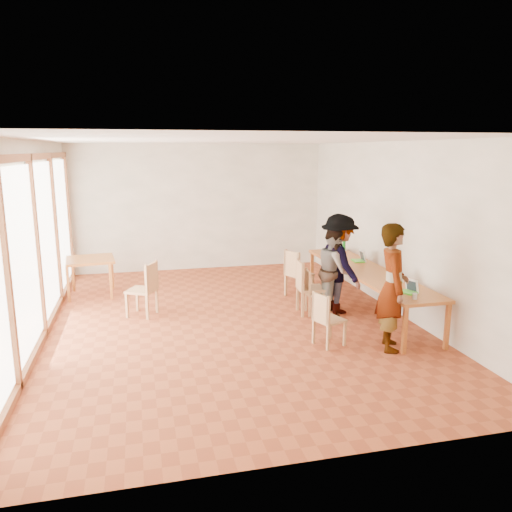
{
  "coord_description": "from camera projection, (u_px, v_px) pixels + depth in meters",
  "views": [
    {
      "loc": [
        -1.44,
        -7.93,
        2.85
      ],
      "look_at": [
        0.47,
        0.06,
        1.1
      ],
      "focal_mm": 35.0,
      "sensor_mm": 36.0,
      "label": 1
    }
  ],
  "objects": [
    {
      "name": "ground",
      "position": [
        230.0,
        321.0,
        8.46
      ],
      "size": [
        8.0,
        8.0,
        0.0
      ],
      "primitive_type": "plane",
      "color": "#A24A27",
      "rests_on": "ground"
    },
    {
      "name": "wall_back",
      "position": [
        199.0,
        207.0,
        11.96
      ],
      "size": [
        6.0,
        0.1,
        3.0
      ],
      "primitive_type": "cube",
      "color": "white",
      "rests_on": "ground"
    },
    {
      "name": "wall_front",
      "position": [
        312.0,
        308.0,
        4.35
      ],
      "size": [
        6.0,
        0.1,
        3.0
      ],
      "primitive_type": "cube",
      "color": "white",
      "rests_on": "ground"
    },
    {
      "name": "wall_right",
      "position": [
        396.0,
        228.0,
        8.83
      ],
      "size": [
        0.1,
        8.0,
        3.0
      ],
      "primitive_type": "cube",
      "color": "white",
      "rests_on": "ground"
    },
    {
      "name": "window_wall",
      "position": [
        35.0,
        242.0,
        7.48
      ],
      "size": [
        0.1,
        8.0,
        3.0
      ],
      "primitive_type": "cube",
      "color": "white",
      "rests_on": "ground"
    },
    {
      "name": "ceiling",
      "position": [
        228.0,
        139.0,
        7.83
      ],
      "size": [
        6.0,
        8.0,
        0.04
      ],
      "primitive_type": "cube",
      "color": "white",
      "rests_on": "wall_back"
    },
    {
      "name": "communal_table",
      "position": [
        367.0,
        273.0,
        8.9
      ],
      "size": [
        0.8,
        4.0,
        0.75
      ],
      "color": "#B85E28",
      "rests_on": "ground"
    },
    {
      "name": "side_table",
      "position": [
        90.0,
        262.0,
        9.86
      ],
      "size": [
        0.9,
        0.9,
        0.75
      ],
      "rotation": [
        0.0,
        0.0,
        0.11
      ],
      "color": "#B85E28",
      "rests_on": "ground"
    },
    {
      "name": "chair_near",
      "position": [
        325.0,
        314.0,
        7.31
      ],
      "size": [
        0.48,
        0.48,
        0.43
      ],
      "rotation": [
        0.0,
        0.0,
        0.34
      ],
      "color": "tan",
      "rests_on": "ground"
    },
    {
      "name": "chair_mid",
      "position": [
        312.0,
        287.0,
        8.76
      ],
      "size": [
        0.42,
        0.42,
        0.42
      ],
      "rotation": [
        0.0,
        0.0,
        -0.14
      ],
      "color": "tan",
      "rests_on": "ground"
    },
    {
      "name": "chair_far",
      "position": [
        305.0,
        282.0,
        8.76
      ],
      "size": [
        0.48,
        0.48,
        0.51
      ],
      "rotation": [
        0.0,
        0.0,
        -0.08
      ],
      "color": "tan",
      "rests_on": "ground"
    },
    {
      "name": "chair_empty",
      "position": [
        296.0,
        269.0,
        9.75
      ],
      "size": [
        0.58,
        0.58,
        0.5
      ],
      "rotation": [
        0.0,
        0.0,
        0.42
      ],
      "color": "tan",
      "rests_on": "ground"
    },
    {
      "name": "chair_spare",
      "position": [
        147.0,
        283.0,
        8.63
      ],
      "size": [
        0.6,
        0.6,
        0.51
      ],
      "rotation": [
        0.0,
        0.0,
        2.66
      ],
      "color": "tan",
      "rests_on": "ground"
    },
    {
      "name": "person_near",
      "position": [
        392.0,
        287.0,
        7.14
      ],
      "size": [
        0.63,
        0.78,
        1.85
      ],
      "primitive_type": "imported",
      "rotation": [
        0.0,
        0.0,
        1.25
      ],
      "color": "gray",
      "rests_on": "ground"
    },
    {
      "name": "person_mid",
      "position": [
        335.0,
        270.0,
        8.75
      ],
      "size": [
        0.79,
        0.9,
        1.56
      ],
      "primitive_type": "imported",
      "rotation": [
        0.0,
        0.0,
        1.26
      ],
      "color": "gray",
      "rests_on": "ground"
    },
    {
      "name": "person_far",
      "position": [
        339.0,
        264.0,
        8.79
      ],
      "size": [
        0.86,
        1.24,
        1.77
      ],
      "primitive_type": "imported",
      "rotation": [
        0.0,
        0.0,
        1.76
      ],
      "color": "gray",
      "rests_on": "ground"
    },
    {
      "name": "laptop_near",
      "position": [
        410.0,
        289.0,
        7.49
      ],
      "size": [
        0.28,
        0.3,
        0.21
      ],
      "rotation": [
        0.0,
        0.0,
        0.35
      ],
      "color": "#53CC30",
      "rests_on": "communal_table"
    },
    {
      "name": "laptop_mid",
      "position": [
        399.0,
        278.0,
        8.14
      ],
      "size": [
        0.24,
        0.25,
        0.18
      ],
      "rotation": [
        0.0,
        0.0,
        -0.31
      ],
      "color": "#53CC30",
      "rests_on": "communal_table"
    },
    {
      "name": "laptop_far",
      "position": [
        360.0,
        258.0,
        9.57
      ],
      "size": [
        0.25,
        0.28,
        0.22
      ],
      "rotation": [
        0.0,
        0.0,
        -0.09
      ],
      "color": "#53CC30",
      "rests_on": "communal_table"
    },
    {
      "name": "yellow_mug",
      "position": [
        341.0,
        251.0,
        10.29
      ],
      "size": [
        0.13,
        0.13,
        0.1
      ],
      "primitive_type": "imported",
      "rotation": [
        0.0,
        0.0,
        0.02
      ],
      "color": "gold",
      "rests_on": "communal_table"
    },
    {
      "name": "green_bottle",
      "position": [
        344.0,
        246.0,
        10.41
      ],
      "size": [
        0.07,
        0.07,
        0.28
      ],
      "primitive_type": "cylinder",
      "color": "#19731F",
      "rests_on": "communal_table"
    },
    {
      "name": "clear_glass",
      "position": [
        415.0,
        296.0,
        7.16
      ],
      "size": [
        0.07,
        0.07,
        0.09
      ],
      "primitive_type": "cylinder",
      "color": "silver",
      "rests_on": "communal_table"
    },
    {
      "name": "condiment_cup",
      "position": [
        345.0,
        249.0,
        10.59
      ],
      "size": [
        0.08,
        0.08,
        0.06
      ],
      "primitive_type": "cylinder",
      "color": "white",
      "rests_on": "communal_table"
    },
    {
      "name": "pink_phone",
      "position": [
        397.0,
        289.0,
        7.65
      ],
      "size": [
        0.05,
        0.1,
        0.01
      ],
      "primitive_type": "cube",
      "color": "#BE2D3F",
      "rests_on": "communal_table"
    },
    {
      "name": "black_pouch",
      "position": [
        330.0,
        256.0,
        9.88
      ],
      "size": [
        0.16,
        0.26,
        0.09
      ],
      "primitive_type": "cube",
      "color": "black",
      "rests_on": "communal_table"
    }
  ]
}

